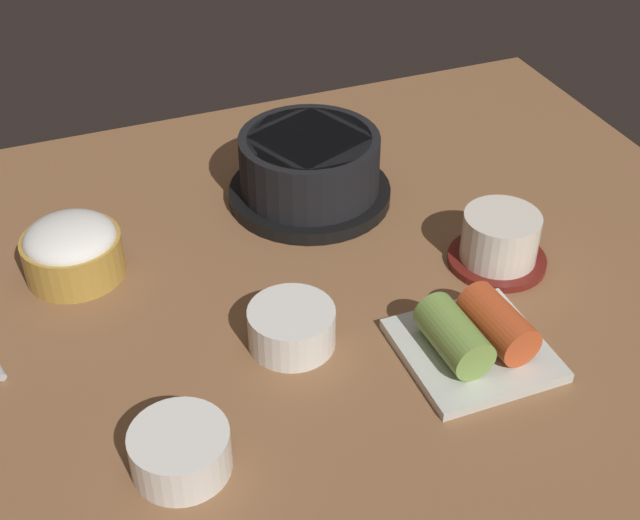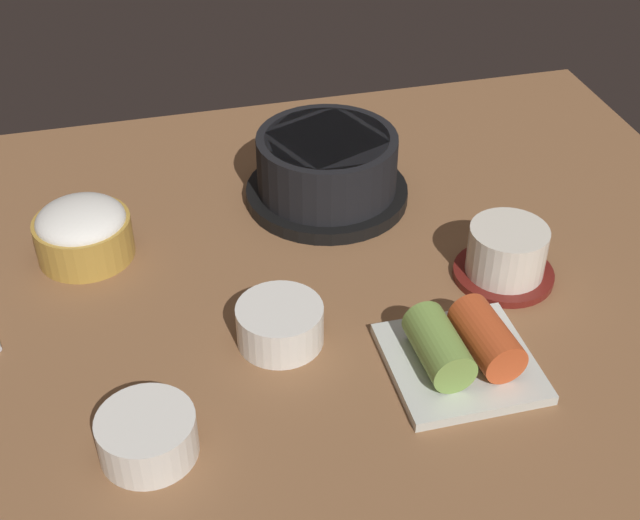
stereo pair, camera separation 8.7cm
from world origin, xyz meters
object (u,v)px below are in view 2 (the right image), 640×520
at_px(rice_bowl, 83,231).
at_px(kimchi_plate, 462,350).
at_px(banchan_cup_center, 280,323).
at_px(side_bowl_near, 147,435).
at_px(tea_cup_with_saucer, 506,254).
at_px(stone_pot, 327,169).

height_order(rice_bowl, kimchi_plate, rice_bowl).
height_order(banchan_cup_center, side_bowl_near, same).
xyz_separation_m(rice_bowl, banchan_cup_center, (0.17, -0.18, -0.01)).
bearing_deg(kimchi_plate, rice_bowl, 141.43).
height_order(rice_bowl, side_bowl_near, rice_bowl).
relative_size(banchan_cup_center, kimchi_plate, 0.63).
bearing_deg(tea_cup_with_saucer, stone_pot, 126.78).
relative_size(rice_bowl, kimchi_plate, 0.78).
height_order(stone_pot, side_bowl_near, stone_pot).
xyz_separation_m(stone_pot, tea_cup_with_saucer, (0.14, -0.19, -0.01)).
xyz_separation_m(kimchi_plate, side_bowl_near, (-0.28, -0.03, 0.00)).
bearing_deg(banchan_cup_center, side_bowl_near, -141.42).
relative_size(banchan_cup_center, side_bowl_near, 1.01).
bearing_deg(side_bowl_near, tea_cup_with_saucer, 20.92).
distance_m(stone_pot, rice_bowl, 0.28).
distance_m(tea_cup_with_saucer, kimchi_plate, 0.15).
bearing_deg(side_bowl_near, rice_bowl, 97.74).
relative_size(tea_cup_with_saucer, side_bowl_near, 1.27).
relative_size(stone_pot, side_bowl_near, 2.31).
bearing_deg(kimchi_plate, stone_pot, 98.96).
height_order(stone_pot, tea_cup_with_saucer, stone_pot).
bearing_deg(tea_cup_with_saucer, kimchi_plate, -129.17).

